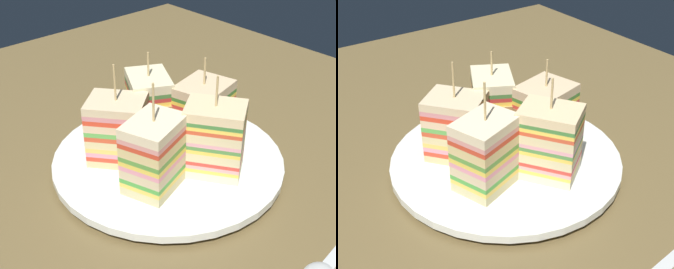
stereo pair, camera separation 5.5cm
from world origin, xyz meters
TOP-DOWN VIEW (x-y plane):
  - ground_plane at (0.00, 0.00)cm, footprint 99.56×90.38cm
  - plate at (0.00, 0.00)cm, footprint 27.32×27.32cm
  - sandwich_wedge_0 at (0.09, -5.72)cm, footprint 6.77×7.55cm
  - sandwich_wedge_1 at (5.44, -1.79)cm, footprint 7.98×7.31cm
  - sandwich_wedge_2 at (3.63, 4.44)cm, footprint 8.28×8.09cm
  - sandwich_wedge_3 at (-3.16, 4.78)cm, footprint 6.62×7.67cm
  - sandwich_wedge_4 at (-5.42, -1.87)cm, footprint 8.09×7.65cm
  - chip_pile at (0.32, -0.67)cm, footprint 7.29×6.99cm
  - spoon at (-21.75, 0.15)cm, footprint 3.25×13.90cm

SIDE VIEW (x-z plane):
  - ground_plane at x=0.00cm, z-range -1.80..0.00cm
  - spoon at x=-21.75cm, z-range -0.09..0.91cm
  - plate at x=0.00cm, z-range 0.17..1.82cm
  - chip_pile at x=0.32cm, z-range 1.52..3.19cm
  - sandwich_wedge_0 at x=0.09cm, z-range -0.04..10.89cm
  - sandwich_wedge_2 at x=3.63cm, z-range -0.47..11.41cm
  - sandwich_wedge_1 at x=5.44cm, z-range 0.12..11.14cm
  - sandwich_wedge_3 at x=-3.16cm, z-range -0.47..11.81cm
  - sandwich_wedge_4 at x=-5.42cm, z-range -0.11..11.63cm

